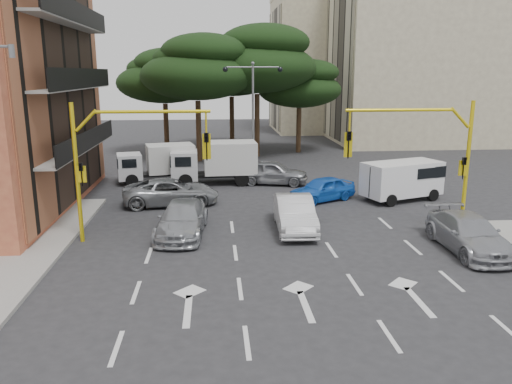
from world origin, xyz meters
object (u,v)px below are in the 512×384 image
(car_silver_cross_a, at_px, (171,192))
(box_truck_b, at_px, (215,163))
(car_silver_wagon, at_px, (182,219))
(van_white, at_px, (402,181))
(car_blue_compact, at_px, (322,189))
(signal_mast_right, at_px, (430,149))
(signal_mast_left, at_px, (119,153))
(car_white_hatch, at_px, (295,213))
(car_silver_parked, at_px, (469,234))
(street_lamp_center, at_px, (253,98))
(box_truck_a, at_px, (157,164))
(car_silver_cross_b, at_px, (272,172))

(car_silver_cross_a, xyz_separation_m, box_truck_b, (2.44, 5.23, 0.66))
(box_truck_b, bearing_deg, car_silver_wagon, 169.67)
(van_white, bearing_deg, car_silver_wagon, -86.12)
(car_blue_compact, xyz_separation_m, car_silver_wagon, (-7.64, -5.49, 0.04))
(signal_mast_right, relative_size, signal_mast_left, 1.00)
(signal_mast_right, height_order, car_silver_wagon, signal_mast_right)
(car_white_hatch, height_order, box_truck_b, box_truck_b)
(car_silver_wagon, xyz_separation_m, car_silver_parked, (11.89, -3.15, 0.01))
(signal_mast_right, height_order, car_blue_compact, signal_mast_right)
(car_silver_parked, bearing_deg, signal_mast_right, 107.26)
(car_blue_compact, bearing_deg, car_silver_cross_a, -117.74)
(car_blue_compact, bearing_deg, street_lamp_center, 174.34)
(car_silver_parked, height_order, box_truck_b, box_truck_b)
(car_blue_compact, bearing_deg, car_silver_parked, -2.44)
(car_blue_compact, height_order, box_truck_b, box_truck_b)
(car_blue_compact, height_order, box_truck_a, box_truck_a)
(car_blue_compact, distance_m, car_silver_parked, 9.63)
(signal_mast_left, xyz_separation_m, van_white, (14.75, 5.93, -2.75))
(signal_mast_right, xyz_separation_m, street_lamp_center, (-6.80, 14.01, 1.54))
(car_silver_cross_a, xyz_separation_m, van_white, (13.15, -0.03, 0.40))
(car_blue_compact, height_order, car_silver_cross_a, car_silver_cross_a)
(van_white, relative_size, box_truck_a, 0.89)
(car_silver_parked, xyz_separation_m, box_truck_b, (-10.36, 13.74, 0.66))
(van_white, bearing_deg, car_silver_cross_b, -144.20)
(car_white_hatch, distance_m, car_silver_parked, 7.52)
(car_silver_parked, bearing_deg, box_truck_b, 126.85)
(signal_mast_left, relative_size, car_silver_cross_a, 1.14)
(car_white_hatch, bearing_deg, car_silver_cross_b, 91.70)
(car_silver_cross_a, relative_size, van_white, 1.16)
(car_silver_cross_a, relative_size, box_truck_b, 0.93)
(signal_mast_right, xyz_separation_m, van_white, (1.15, 5.93, -2.75))
(street_lamp_center, xyz_separation_m, box_truck_b, (-2.75, -2.81, -4.04))
(signal_mast_right, height_order, box_truck_b, signal_mast_right)
(van_white, distance_m, box_truck_b, 11.93)
(car_silver_cross_b, distance_m, car_silver_parked, 14.82)
(car_white_hatch, bearing_deg, box_truck_b, 111.77)
(car_white_hatch, height_order, car_blue_compact, car_white_hatch)
(signal_mast_right, relative_size, car_white_hatch, 1.26)
(street_lamp_center, distance_m, car_silver_cross_b, 5.77)
(car_white_hatch, height_order, car_silver_cross_a, car_white_hatch)
(car_silver_cross_a, height_order, box_truck_b, box_truck_b)
(signal_mast_left, relative_size, car_blue_compact, 1.48)
(car_blue_compact, bearing_deg, box_truck_a, -149.31)
(box_truck_b, bearing_deg, car_white_hatch, -162.57)
(car_silver_cross_b, bearing_deg, car_white_hatch, -167.43)
(signal_mast_right, relative_size, car_silver_cross_a, 1.14)
(car_silver_wagon, height_order, car_silver_cross_b, car_silver_cross_b)
(street_lamp_center, bearing_deg, signal_mast_left, -115.91)
(car_silver_cross_b, xyz_separation_m, box_truck_b, (-3.75, 0.47, 0.60))
(street_lamp_center, bearing_deg, car_silver_parked, -65.33)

